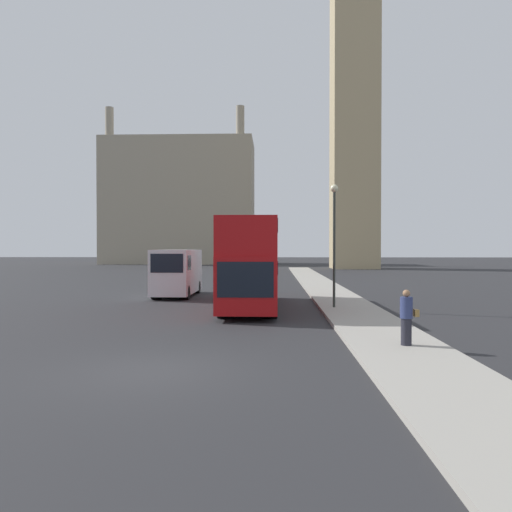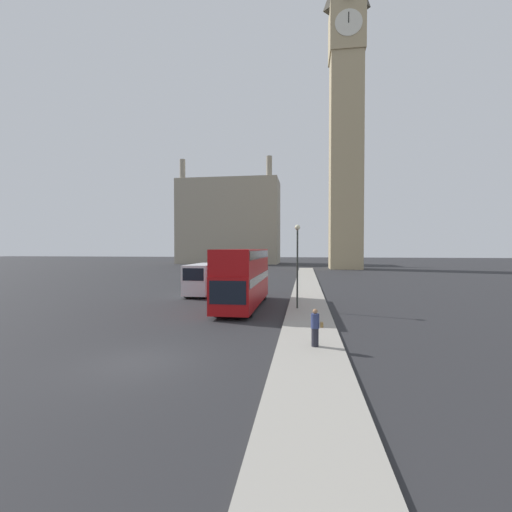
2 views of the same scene
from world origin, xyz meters
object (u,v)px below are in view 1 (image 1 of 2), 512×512
object	(u,v)px
street_lamp	(334,227)
pedestrian	(407,317)
red_double_decker_bus	(251,260)
clock_tower	(355,30)
white_van	(177,271)

from	to	relation	value
street_lamp	pedestrian	bearing A→B (deg)	-84.03
street_lamp	red_double_decker_bus	bearing A→B (deg)	168.63
red_double_decker_bus	pedestrian	size ratio (longest dim) A/B	6.48
clock_tower	white_van	bearing A→B (deg)	-112.28
white_van	pedestrian	distance (m)	18.29
clock_tower	red_double_decker_bus	distance (m)	58.86
clock_tower	white_van	distance (m)	56.05
red_double_decker_bus	pedestrian	world-z (taller)	red_double_decker_bus
pedestrian	white_van	bearing A→B (deg)	121.55
pedestrian	street_lamp	world-z (taller)	street_lamp
clock_tower	pedestrian	size ratio (longest dim) A/B	42.30
clock_tower	pedestrian	distance (m)	67.07
street_lamp	clock_tower	bearing A→B (deg)	79.89
red_double_decker_bus	street_lamp	world-z (taller)	street_lamp
white_van	clock_tower	bearing A→B (deg)	67.72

